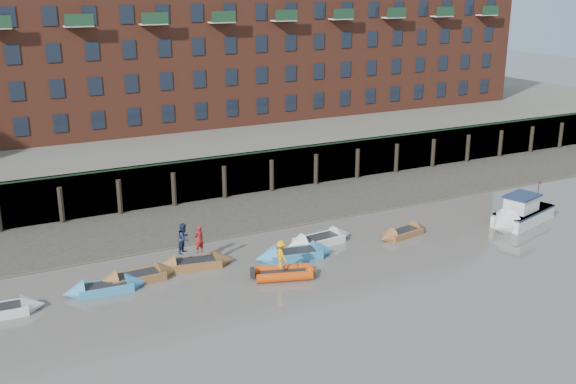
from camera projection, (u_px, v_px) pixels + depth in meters
ground at (358, 329)px, 32.22m from camera, size 220.00×220.00×0.00m
foreshore at (219, 217)px, 47.50m from camera, size 110.00×8.00×0.50m
mud_band at (238, 233)px, 44.61m from camera, size 110.00×1.60×0.10m
river_wall at (197, 180)px, 50.74m from camera, size 110.00×1.23×3.30m
bank_terrace at (146, 144)px, 62.30m from camera, size 110.00×28.00×3.20m
apartment_terrace at (135, 18)px, 59.81m from camera, size 80.60×15.56×20.98m
rowboat_1 at (106, 288)px, 36.02m from camera, size 4.50×1.61×1.28m
rowboat_2 at (137, 277)px, 37.26m from camera, size 4.66×1.45×1.34m
rowboat_3 at (195, 263)px, 39.13m from camera, size 4.75×2.11×1.33m
rowboat_4 at (295, 254)px, 40.38m from camera, size 5.09×2.20×1.43m
rowboat_5 at (319, 240)px, 42.59m from camera, size 5.02×1.87×1.42m
rowboat_6 at (403, 233)px, 43.99m from camera, size 4.24×1.87×1.19m
rib_tender at (286, 273)px, 37.80m from camera, size 3.53×2.49×0.59m
motor_launch at (516, 216)px, 45.70m from camera, size 6.68×3.78×2.62m
person_rower_a at (199, 239)px, 38.71m from camera, size 0.68×0.52×1.67m
person_rower_b at (184, 238)px, 38.68m from camera, size 1.10×1.10×1.80m
person_rib_crew at (281, 255)px, 37.41m from camera, size 0.64×1.08×1.65m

